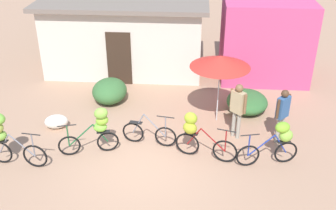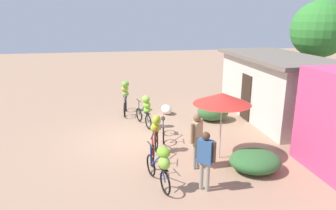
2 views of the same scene
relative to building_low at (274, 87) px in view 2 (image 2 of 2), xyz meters
name	(u,v)px [view 2 (image 2 of 2)]	position (x,y,z in m)	size (l,w,h in m)	color
ground_plane	(135,140)	(1.50, -6.33, -1.43)	(60.00, 60.00, 0.00)	#A57E63
building_low	(274,87)	(0.00, 0.00, 0.00)	(6.42, 3.04, 2.83)	beige
tree_behind_building	(320,30)	(-1.33, 2.90, 2.35)	(2.73, 2.73, 5.20)	brown
hedge_bush_front_left	(213,112)	(-0.09, -2.74, -1.03)	(1.17, 1.38, 0.80)	#366733
hedge_bush_front_right	(255,161)	(4.53, -3.00, -1.12)	(1.33, 1.54, 0.62)	#326732
market_umbrella	(222,98)	(3.52, -3.74, 0.56)	(1.81, 1.81, 2.18)	beige
bicycle_leftmost	(125,94)	(-2.06, -6.45, -0.53)	(1.66, 0.47, 1.49)	black
bicycle_near_pile	(146,109)	(0.21, -5.75, -0.63)	(1.60, 0.56, 1.39)	black
bicycle_center_loaded	(163,130)	(1.56, -5.25, -1.08)	(1.58, 0.32, 0.97)	black
bicycle_by_shop	(155,134)	(2.90, -5.74, -0.69)	(1.66, 0.58, 1.31)	black
bicycle_rightmost	(161,164)	(4.99, -5.89, -0.70)	(1.65, 0.56, 1.23)	black
produce_sack	(166,109)	(-1.37, -4.59, -1.21)	(0.70, 0.44, 0.44)	silver
person_vendor	(205,155)	(5.27, -4.79, -0.43)	(0.43, 0.44, 1.64)	gray
person_bystander	(197,135)	(4.04, -4.68, -0.38)	(0.44, 0.43, 1.71)	gray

